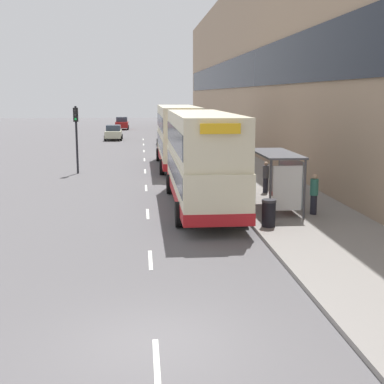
{
  "coord_description": "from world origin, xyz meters",
  "views": [
    {
      "loc": [
        -0.22,
        -10.37,
        5.1
      ],
      "look_at": [
        2.61,
        19.5,
        -0.39
      ],
      "focal_mm": 50.0,
      "sensor_mm": 36.0,
      "label": 1
    }
  ],
  "objects_px": {
    "car_1": "(122,123)",
    "pedestrian_at_shelter": "(314,194)",
    "double_decker_bus_ahead": "(178,135)",
    "pedestrian_1": "(297,177)",
    "double_decker_bus_near": "(202,158)",
    "pedestrian_2": "(266,177)",
    "bus_shelter": "(282,171)",
    "car_2": "(167,137)",
    "litter_bin": "(269,213)",
    "car_0": "(113,133)",
    "traffic_light_far_kerb": "(76,128)"
  },
  "relations": [
    {
      "from": "car_0",
      "to": "litter_bin",
      "type": "relative_size",
      "value": 3.9
    },
    {
      "from": "bus_shelter",
      "to": "pedestrian_1",
      "type": "relative_size",
      "value": 2.55
    },
    {
      "from": "bus_shelter",
      "to": "pedestrian_at_shelter",
      "type": "height_order",
      "value": "bus_shelter"
    },
    {
      "from": "car_2",
      "to": "pedestrian_2",
      "type": "distance_m",
      "value": 28.03
    },
    {
      "from": "litter_bin",
      "to": "traffic_light_far_kerb",
      "type": "distance_m",
      "value": 18.3
    },
    {
      "from": "car_0",
      "to": "bus_shelter",
      "type": "bearing_deg",
      "value": 103.1
    },
    {
      "from": "double_decker_bus_near",
      "to": "pedestrian_at_shelter",
      "type": "height_order",
      "value": "double_decker_bus_near"
    },
    {
      "from": "double_decker_bus_ahead",
      "to": "car_1",
      "type": "distance_m",
      "value": 42.96
    },
    {
      "from": "car_2",
      "to": "pedestrian_at_shelter",
      "type": "distance_m",
      "value": 33.21
    },
    {
      "from": "car_1",
      "to": "pedestrian_at_shelter",
      "type": "relative_size",
      "value": 2.25
    },
    {
      "from": "litter_bin",
      "to": "traffic_light_far_kerb",
      "type": "height_order",
      "value": "traffic_light_far_kerb"
    },
    {
      "from": "pedestrian_2",
      "to": "litter_bin",
      "type": "relative_size",
      "value": 1.52
    },
    {
      "from": "car_0",
      "to": "pedestrian_at_shelter",
      "type": "relative_size",
      "value": 2.39
    },
    {
      "from": "double_decker_bus_near",
      "to": "litter_bin",
      "type": "distance_m",
      "value": 5.0
    },
    {
      "from": "pedestrian_2",
      "to": "bus_shelter",
      "type": "bearing_deg",
      "value": -94.11
    },
    {
      "from": "bus_shelter",
      "to": "pedestrian_at_shelter",
      "type": "distance_m",
      "value": 1.73
    },
    {
      "from": "pedestrian_at_shelter",
      "to": "litter_bin",
      "type": "relative_size",
      "value": 1.63
    },
    {
      "from": "car_0",
      "to": "litter_bin",
      "type": "bearing_deg",
      "value": 100.64
    },
    {
      "from": "pedestrian_2",
      "to": "traffic_light_far_kerb",
      "type": "xyz_separation_m",
      "value": [
        -10.47,
        8.77,
        2.0
      ]
    },
    {
      "from": "car_0",
      "to": "car_2",
      "type": "relative_size",
      "value": 0.96
    },
    {
      "from": "car_0",
      "to": "pedestrian_at_shelter",
      "type": "distance_m",
      "value": 41.5
    },
    {
      "from": "double_decker_bus_near",
      "to": "pedestrian_2",
      "type": "distance_m",
      "value": 4.73
    },
    {
      "from": "bus_shelter",
      "to": "car_2",
      "type": "bearing_deg",
      "value": 96.15
    },
    {
      "from": "pedestrian_1",
      "to": "traffic_light_far_kerb",
      "type": "relative_size",
      "value": 0.38
    },
    {
      "from": "car_0",
      "to": "litter_bin",
      "type": "xyz_separation_m",
      "value": [
        7.91,
        -42.12,
        -0.17
      ]
    },
    {
      "from": "pedestrian_1",
      "to": "double_decker_bus_ahead",
      "type": "bearing_deg",
      "value": 114.98
    },
    {
      "from": "pedestrian_1",
      "to": "traffic_light_far_kerb",
      "type": "bearing_deg",
      "value": 143.16
    },
    {
      "from": "pedestrian_at_shelter",
      "to": "pedestrian_1",
      "type": "distance_m",
      "value": 4.91
    },
    {
      "from": "double_decker_bus_ahead",
      "to": "pedestrian_1",
      "type": "distance_m",
      "value": 12.58
    },
    {
      "from": "double_decker_bus_near",
      "to": "pedestrian_2",
      "type": "bearing_deg",
      "value": 37.66
    },
    {
      "from": "car_0",
      "to": "pedestrian_at_shelter",
      "type": "height_order",
      "value": "pedestrian_at_shelter"
    },
    {
      "from": "pedestrian_1",
      "to": "bus_shelter",
      "type": "bearing_deg",
      "value": -115.53
    },
    {
      "from": "double_decker_bus_ahead",
      "to": "car_2",
      "type": "bearing_deg",
      "value": 90.07
    },
    {
      "from": "bus_shelter",
      "to": "car_0",
      "type": "xyz_separation_m",
      "value": [
        -9.13,
        39.24,
        -1.04
      ]
    },
    {
      "from": "double_decker_bus_ahead",
      "to": "litter_bin",
      "type": "relative_size",
      "value": 10.54
    },
    {
      "from": "double_decker_bus_near",
      "to": "car_0",
      "type": "bearing_deg",
      "value": 98.76
    },
    {
      "from": "car_2",
      "to": "pedestrian_1",
      "type": "bearing_deg",
      "value": -79.28
    },
    {
      "from": "bus_shelter",
      "to": "pedestrian_2",
      "type": "relative_size",
      "value": 2.62
    },
    {
      "from": "pedestrian_at_shelter",
      "to": "traffic_light_far_kerb",
      "type": "distance_m",
      "value": 18.02
    },
    {
      "from": "car_0",
      "to": "litter_bin",
      "type": "height_order",
      "value": "car_0"
    },
    {
      "from": "car_1",
      "to": "traffic_light_far_kerb",
      "type": "distance_m",
      "value": 44.99
    },
    {
      "from": "bus_shelter",
      "to": "litter_bin",
      "type": "height_order",
      "value": "bus_shelter"
    },
    {
      "from": "double_decker_bus_ahead",
      "to": "car_2",
      "type": "xyz_separation_m",
      "value": [
        -0.02,
        16.68,
        -1.46
      ]
    },
    {
      "from": "pedestrian_1",
      "to": "litter_bin",
      "type": "xyz_separation_m",
      "value": [
        -3.09,
        -6.79,
        -0.31
      ]
    },
    {
      "from": "pedestrian_1",
      "to": "car_0",
      "type": "bearing_deg",
      "value": 107.29
    },
    {
      "from": "double_decker_bus_ahead",
      "to": "pedestrian_2",
      "type": "height_order",
      "value": "double_decker_bus_ahead"
    },
    {
      "from": "car_0",
      "to": "pedestrian_1",
      "type": "xyz_separation_m",
      "value": [
        11.0,
        -35.34,
        0.15
      ]
    },
    {
      "from": "bus_shelter",
      "to": "traffic_light_far_kerb",
      "type": "relative_size",
      "value": 0.96
    },
    {
      "from": "car_2",
      "to": "pedestrian_2",
      "type": "relative_size",
      "value": 2.66
    },
    {
      "from": "double_decker_bus_ahead",
      "to": "pedestrian_1",
      "type": "xyz_separation_m",
      "value": [
        5.29,
        -11.34,
        -1.3
      ]
    }
  ]
}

